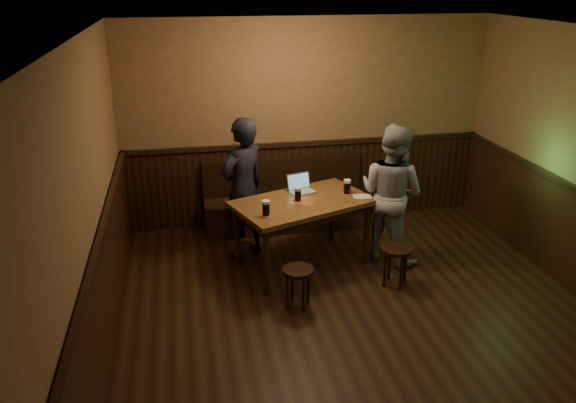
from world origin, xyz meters
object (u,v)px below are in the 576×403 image
(laptop, at_px, (301,187))
(pub_table, at_px, (303,209))
(stool_right, at_px, (396,255))
(pint_right, at_px, (347,187))
(pint_left, at_px, (266,208))
(pint_mid, at_px, (298,194))
(stool_left, at_px, (298,276))
(person_suit, at_px, (243,189))
(person_grey, at_px, (391,194))
(bench, at_px, (285,206))

(laptop, bearing_deg, pub_table, -112.61)
(stool_right, distance_m, pint_right, 1.02)
(pint_right, relative_size, laptop, 0.50)
(pint_left, xyz_separation_m, pint_mid, (0.43, 0.35, -0.01))
(pint_mid, bearing_deg, stool_left, -101.75)
(pub_table, distance_m, pint_left, 0.63)
(pub_table, height_order, person_suit, person_suit)
(stool_left, relative_size, stool_right, 0.96)
(pint_left, relative_size, pint_mid, 1.07)
(pub_table, relative_size, laptop, 5.04)
(person_grey, bearing_deg, bench, 5.15)
(pub_table, bearing_deg, person_grey, -21.01)
(stool_right, relative_size, pint_mid, 2.83)
(stool_right, bearing_deg, pint_left, 167.47)
(stool_right, relative_size, pint_right, 2.61)
(pint_left, relative_size, person_grey, 0.10)
(laptop, bearing_deg, pint_right, -34.14)
(stool_right, distance_m, pint_mid, 1.31)
(pub_table, height_order, stool_right, pub_table)
(pint_left, distance_m, laptop, 0.83)
(bench, distance_m, pint_right, 1.32)
(laptop, height_order, person_grey, person_grey)
(stool_right, xyz_separation_m, pint_mid, (-0.98, 0.66, 0.55))
(pint_left, bearing_deg, stool_right, -12.53)
(pub_table, bearing_deg, pint_left, -164.98)
(bench, bearing_deg, stool_left, -96.85)
(bench, relative_size, stool_left, 4.94)
(pub_table, xyz_separation_m, pint_right, (0.57, 0.12, 0.20))
(pint_mid, height_order, person_grey, person_grey)
(pint_mid, bearing_deg, laptop, 72.07)
(stool_right, bearing_deg, person_suit, 145.97)
(pub_table, bearing_deg, person_suit, 127.68)
(stool_left, bearing_deg, person_suit, 107.39)
(bench, xyz_separation_m, person_suit, (-0.65, -0.74, 0.57))
(stool_left, height_order, pint_left, pint_left)
(bench, height_order, laptop, laptop)
(stool_left, relative_size, pint_left, 2.54)
(laptop, bearing_deg, person_grey, -32.08)
(stool_left, xyz_separation_m, person_grey, (1.32, 0.88, 0.49))
(bench, bearing_deg, person_suit, -131.35)
(pint_mid, relative_size, pint_right, 0.92)
(stool_left, distance_m, pint_mid, 1.07)
(stool_right, xyz_separation_m, person_suit, (-1.57, 1.06, 0.51))
(pint_left, distance_m, pint_right, 1.15)
(laptop, bearing_deg, stool_left, -118.70)
(bench, distance_m, person_suit, 1.13)
(stool_left, distance_m, laptop, 1.34)
(pub_table, distance_m, person_suit, 0.78)
(pint_mid, relative_size, person_suit, 0.09)
(pint_right, xyz_separation_m, person_suit, (-1.22, 0.28, -0.05))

